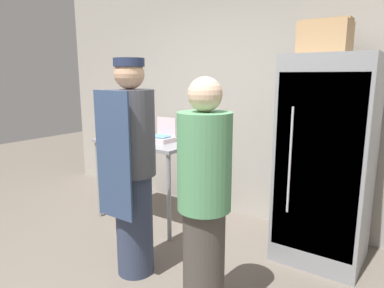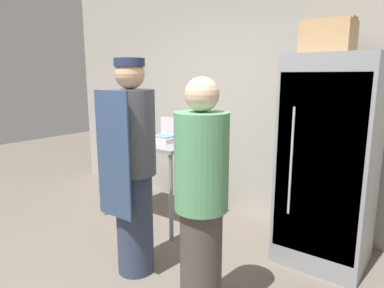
{
  "view_description": "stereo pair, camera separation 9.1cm",
  "coord_description": "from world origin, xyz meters",
  "px_view_note": "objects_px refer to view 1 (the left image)",
  "views": [
    {
      "loc": [
        1.51,
        -1.43,
        1.65
      ],
      "look_at": [
        -0.02,
        0.76,
        1.11
      ],
      "focal_mm": 32.0,
      "sensor_mm": 36.0,
      "label": 1
    },
    {
      "loc": [
        1.59,
        -1.38,
        1.65
      ],
      "look_at": [
        -0.02,
        0.76,
        1.11
      ],
      "focal_mm": 32.0,
      "sensor_mm": 36.0,
      "label": 2
    }
  ],
  "objects_px": {
    "donut_box": "(161,138)",
    "person_customer": "(204,203)",
    "refrigerator": "(325,161)",
    "person_baker": "(132,167)",
    "blender_pitcher": "(118,126)",
    "cardboard_storage_box": "(325,38)"
  },
  "relations": [
    {
      "from": "blender_pitcher",
      "to": "person_baker",
      "type": "relative_size",
      "value": 0.16
    },
    {
      "from": "donut_box",
      "to": "cardboard_storage_box",
      "type": "distance_m",
      "value": 1.88
    },
    {
      "from": "person_baker",
      "to": "cardboard_storage_box",
      "type": "bearing_deg",
      "value": 47.94
    },
    {
      "from": "person_baker",
      "to": "refrigerator",
      "type": "bearing_deg",
      "value": 43.19
    },
    {
      "from": "refrigerator",
      "to": "blender_pitcher",
      "type": "distance_m",
      "value": 2.32
    },
    {
      "from": "donut_box",
      "to": "blender_pitcher",
      "type": "xyz_separation_m",
      "value": [
        -0.63,
        -0.04,
        0.08
      ]
    },
    {
      "from": "donut_box",
      "to": "blender_pitcher",
      "type": "bearing_deg",
      "value": -176.58
    },
    {
      "from": "refrigerator",
      "to": "donut_box",
      "type": "height_order",
      "value": "refrigerator"
    },
    {
      "from": "cardboard_storage_box",
      "to": "person_customer",
      "type": "bearing_deg",
      "value": -103.44
    },
    {
      "from": "blender_pitcher",
      "to": "person_customer",
      "type": "distance_m",
      "value": 2.13
    },
    {
      "from": "blender_pitcher",
      "to": "person_customer",
      "type": "height_order",
      "value": "person_customer"
    },
    {
      "from": "donut_box",
      "to": "person_customer",
      "type": "relative_size",
      "value": 0.16
    },
    {
      "from": "refrigerator",
      "to": "person_baker",
      "type": "bearing_deg",
      "value": -136.81
    },
    {
      "from": "blender_pitcher",
      "to": "cardboard_storage_box",
      "type": "relative_size",
      "value": 0.69
    },
    {
      "from": "person_customer",
      "to": "blender_pitcher",
      "type": "bearing_deg",
      "value": 151.87
    },
    {
      "from": "cardboard_storage_box",
      "to": "refrigerator",
      "type": "bearing_deg",
      "value": -41.19
    },
    {
      "from": "refrigerator",
      "to": "cardboard_storage_box",
      "type": "bearing_deg",
      "value": 138.81
    },
    {
      "from": "refrigerator",
      "to": "donut_box",
      "type": "xyz_separation_m",
      "value": [
        -1.67,
        -0.25,
        0.08
      ]
    },
    {
      "from": "person_baker",
      "to": "person_customer",
      "type": "xyz_separation_m",
      "value": [
        0.79,
        -0.14,
        -0.09
      ]
    },
    {
      "from": "cardboard_storage_box",
      "to": "person_baker",
      "type": "distance_m",
      "value": 1.96
    },
    {
      "from": "cardboard_storage_box",
      "to": "person_customer",
      "type": "relative_size",
      "value": 0.25
    },
    {
      "from": "cardboard_storage_box",
      "to": "blender_pitcher",
      "type": "bearing_deg",
      "value": -170.27
    }
  ]
}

